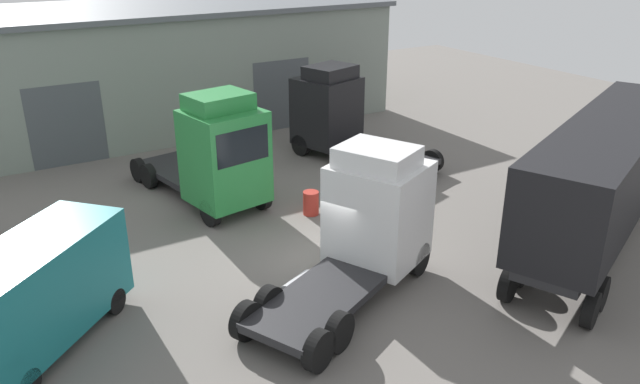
# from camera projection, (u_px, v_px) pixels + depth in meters

# --- Properties ---
(ground_plane) EXTENTS (60.00, 60.00, 0.00)m
(ground_plane) POSITION_uv_depth(u_px,v_px,m) (345.00, 266.00, 19.34)
(ground_plane) COLOR slate
(warehouse_building) EXTENTS (24.63, 9.56, 6.14)m
(warehouse_building) POSITION_uv_depth(u_px,v_px,m) (152.00, 66.00, 32.76)
(warehouse_building) COLOR gray
(warehouse_building) RESTS_ON ground_plane
(tractor_unit_white) EXTENTS (6.96, 5.01, 4.07)m
(tractor_unit_white) POSITION_uv_depth(u_px,v_px,m) (369.00, 221.00, 17.92)
(tractor_unit_white) COLOR silver
(tractor_unit_white) RESTS_ON ground_plane
(container_trailer_white) EXTENTS (11.97, 6.98, 4.19)m
(container_trailer_white) POSITION_uv_depth(u_px,v_px,m) (607.00, 168.00, 19.82)
(container_trailer_white) COLOR black
(container_trailer_white) RESTS_ON ground_plane
(tractor_unit_green) EXTENTS (3.58, 7.00, 4.43)m
(tractor_unit_green) POSITION_uv_depth(u_px,v_px,m) (218.00, 155.00, 22.68)
(tractor_unit_green) COLOR #28843D
(tractor_unit_green) RESTS_ON ground_plane
(delivery_van_teal) EXTENTS (5.14, 4.99, 2.79)m
(delivery_van_teal) POSITION_uv_depth(u_px,v_px,m) (33.00, 296.00, 14.98)
(delivery_van_teal) COLOR #197075
(delivery_van_teal) RESTS_ON ground_plane
(tractor_unit_black) EXTENTS (4.36, 7.22, 4.11)m
(tractor_unit_black) POSITION_uv_depth(u_px,v_px,m) (336.00, 115.00, 28.29)
(tractor_unit_black) COLOR black
(tractor_unit_black) RESTS_ON ground_plane
(oil_drum) EXTENTS (0.58, 0.58, 0.88)m
(oil_drum) POSITION_uv_depth(u_px,v_px,m) (311.00, 203.00, 22.78)
(oil_drum) COLOR #B22D23
(oil_drum) RESTS_ON ground_plane
(traffic_cone) EXTENTS (0.40, 0.40, 0.55)m
(traffic_cone) POSITION_uv_depth(u_px,v_px,m) (337.00, 206.00, 22.98)
(traffic_cone) COLOR black
(traffic_cone) RESTS_ON ground_plane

